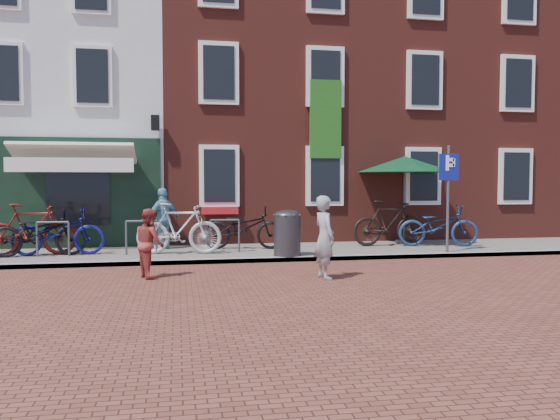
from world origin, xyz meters
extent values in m
plane|color=brown|center=(0.00, 0.00, 0.00)|extent=(80.00, 80.00, 0.00)
cube|color=slate|center=(1.00, 1.50, 0.05)|extent=(24.00, 3.00, 0.10)
cube|color=silver|center=(-5.00, 7.00, 4.50)|extent=(8.00, 8.00, 9.00)
cube|color=maroon|center=(2.00, 7.00, 5.00)|extent=(6.00, 8.00, 10.00)
cube|color=maroon|center=(8.00, 7.00, 5.00)|extent=(6.00, 8.00, 10.00)
cylinder|color=#363639|center=(1.88, 0.30, 0.57)|extent=(0.63, 0.63, 0.94)
ellipsoid|color=#363639|center=(1.88, 0.30, 1.12)|extent=(0.63, 0.63, 0.28)
cylinder|color=#4C4C4F|center=(5.91, 0.25, 1.42)|extent=(0.07, 0.07, 2.63)
cube|color=navy|center=(5.91, 0.23, 2.20)|extent=(0.50, 0.04, 0.65)
cylinder|color=#4C4C4F|center=(5.66, 2.34, 0.14)|extent=(0.50, 0.50, 0.08)
cylinder|color=#4C4C4F|center=(5.66, 2.34, 1.26)|extent=(0.06, 0.06, 2.33)
cone|color=#0C3B1E|center=(5.66, 2.34, 2.43)|extent=(2.77, 2.77, 0.45)
imported|color=gray|center=(2.10, -2.26, 0.79)|extent=(0.48, 0.64, 1.58)
imported|color=#9C3830|center=(-1.17, -1.51, 0.67)|extent=(0.71, 0.79, 1.33)
imported|color=#6DA8BE|center=(-1.00, 2.20, 0.89)|extent=(0.97, 0.88, 1.59)
imported|color=black|center=(-3.83, 1.31, 0.65)|extent=(2.20, 1.04, 1.11)
imported|color=maroon|center=(-4.03, 1.39, 0.72)|extent=(2.12, 0.94, 1.23)
imported|color=navy|center=(-3.42, 1.40, 0.65)|extent=(2.13, 0.78, 1.11)
imported|color=#A9A8AB|center=(-0.61, 1.11, 0.72)|extent=(2.12, 0.89, 1.23)
imported|color=black|center=(1.04, 1.82, 0.65)|extent=(2.21, 1.08, 1.11)
imported|color=black|center=(5.00, 1.82, 0.72)|extent=(2.07, 0.65, 1.23)
imported|color=navy|center=(6.26, 1.46, 0.65)|extent=(2.23, 1.21, 1.11)
camera|label=1|loc=(-0.64, -12.46, 1.86)|focal=35.76mm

